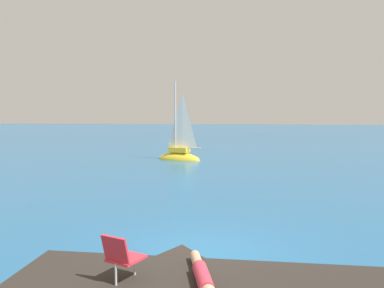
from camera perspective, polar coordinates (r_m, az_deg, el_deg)
The scene contains 4 objects.
ground_plane at distance 10.18m, azimuth 1.93°, elevation -14.75°, with size 160.00×160.00×0.00m, color #236093.
sailboat_near at distance 27.49m, azimuth -1.75°, elevation -1.57°, with size 3.18×1.97×5.73m.
person_sunbather at distance 6.92m, azimuth 1.38°, elevation -17.61°, with size 0.55×1.74×0.25m.
beach_chair at distance 6.89m, azimuth -9.70°, elevation -14.89°, with size 0.68×0.74×0.80m.
Camera 1 is at (0.63, -9.57, 3.43)m, focal length 38.61 mm.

